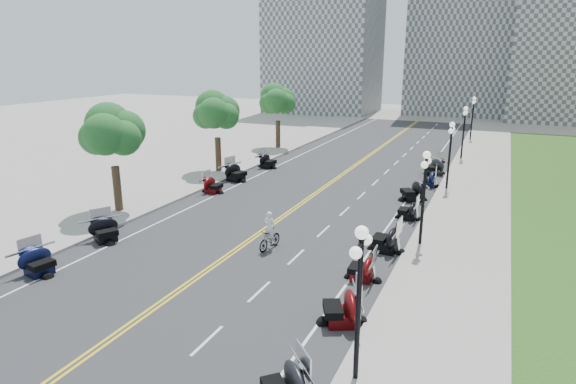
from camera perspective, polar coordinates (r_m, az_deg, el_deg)
The scene contains 49 objects.
ground at distance 25.54m, azimuth -5.71°, elevation -6.51°, with size 160.00×160.00×0.00m, color gray.
road at distance 34.07m, azimuth 2.60°, elevation -0.66°, with size 16.00×90.00×0.01m, color #333335.
centerline_yellow_a at distance 34.11m, azimuth 2.42°, elevation -0.63°, with size 0.12×90.00×0.00m, color yellow.
centerline_yellow_b at distance 34.03m, azimuth 2.79°, elevation -0.67°, with size 0.12×90.00×0.00m, color yellow.
edge_line_north at distance 32.40m, azimuth 13.20°, elevation -1.94°, with size 0.12×90.00×0.00m, color white.
edge_line_south at distance 36.79m, azimuth -6.71°, elevation 0.51°, with size 0.12×90.00×0.00m, color white.
lane_dash_4 at distance 17.98m, azimuth -9.56°, elevation -16.95°, with size 0.12×2.00×0.00m, color white.
lane_dash_5 at distance 20.95m, azimuth -3.43°, elevation -11.68°, with size 0.12×2.00×0.00m, color white.
lane_dash_6 at distance 24.21m, azimuth 0.96°, elevation -7.70°, with size 0.12×2.00×0.00m, color white.
lane_dash_7 at distance 27.67m, azimuth 4.22°, elevation -4.65°, with size 0.12×2.00×0.00m, color white.
lane_dash_8 at distance 31.26m, azimuth 6.72°, elevation -2.28°, with size 0.12×2.00×0.00m, color white.
lane_dash_9 at distance 34.94m, azimuth 8.70°, elevation -0.40°, with size 0.12×2.00×0.00m, color white.
lane_dash_10 at distance 38.68m, azimuth 10.30°, elevation 1.12°, with size 0.12×2.00×0.00m, color white.
lane_dash_11 at distance 42.47m, azimuth 11.61°, elevation 2.37°, with size 0.12×2.00×0.00m, color white.
lane_dash_12 at distance 46.29m, azimuth 12.71°, elevation 3.41°, with size 0.12×2.00×0.00m, color white.
lane_dash_13 at distance 50.14m, azimuth 13.64°, elevation 4.30°, with size 0.12×2.00×0.00m, color white.
lane_dash_14 at distance 54.02m, azimuth 14.45°, elevation 5.05°, with size 0.12×2.00×0.00m, color white.
lane_dash_15 at distance 57.91m, azimuth 15.14°, elevation 5.71°, with size 0.12×2.00×0.00m, color white.
lane_dash_16 at distance 61.81m, azimuth 15.75°, elevation 6.28°, with size 0.12×2.00×0.00m, color white.
lane_dash_17 at distance 65.73m, azimuth 16.29°, elevation 6.78°, with size 0.12×2.00×0.00m, color white.
lane_dash_18 at distance 69.65m, azimuth 16.77°, elevation 7.22°, with size 0.12×2.00×0.00m, color white.
lane_dash_19 at distance 73.59m, azimuth 17.20°, elevation 7.62°, with size 0.12×2.00×0.00m, color white.
sidewalk_north at distance 31.95m, azimuth 20.43°, elevation -2.68°, with size 5.00×90.00×0.15m, color #9E9991.
sidewalk_south at distance 38.97m, azimuth -11.91°, elevation 1.24°, with size 5.00×90.00×0.15m, color #9E9991.
distant_block_a at distance 87.74m, azimuth 4.31°, elevation 18.00°, with size 18.00×14.00×26.00m, color gray.
distant_block_b at distance 88.94m, azimuth 19.96°, elevation 18.41°, with size 16.00×12.00×30.00m, color gray.
street_lamp_1 at distance 14.68m, azimuth 8.35°, elevation -13.21°, with size 0.50×1.20×4.90m, color black, non-canonical shape.
street_lamp_2 at distance 25.65m, azimuth 15.75°, elevation -0.79°, with size 0.50×1.20×4.90m, color black, non-canonical shape.
street_lamp_3 at distance 37.26m, azimuth 18.58°, elevation 4.07°, with size 0.50×1.20×4.90m, color black, non-canonical shape.
street_lamp_4 at distance 49.06m, azimuth 20.08°, elevation 6.61°, with size 0.50×1.20×4.90m, color black, non-canonical shape.
street_lamp_5 at distance 60.93m, azimuth 21.00°, elevation 8.16°, with size 0.50×1.20×4.90m, color black, non-canonical shape.
tree_2 at distance 31.71m, azimuth -20.11°, elevation 5.95°, with size 4.80×4.80×9.20m, color #235619, non-canonical shape.
tree_3 at distance 41.09m, azimuth -8.44°, elevation 8.80°, with size 4.80×4.80×9.20m, color #235619, non-canonical shape.
tree_4 at distance 51.56m, azimuth -1.21°, elevation 10.37°, with size 4.80×4.80×9.20m, color #235619, non-canonical shape.
motorcycle_n_3 at distance 14.79m, azimuth -0.31°, elevation -21.70°, with size 1.93×1.93×1.35m, color black, non-canonical shape.
motorcycle_n_4 at distance 18.47m, azimuth 6.41°, elevation -13.24°, with size 2.11×2.11×1.48m, color #590A0C, non-canonical shape.
motorcycle_n_5 at distance 21.93m, azimuth 8.81°, elevation -8.72°, with size 1.82×1.82×1.27m, color #590A0C, non-canonical shape.
motorcycle_n_6 at distance 25.14m, azimuth 11.57°, elevation -5.31°, with size 2.14×2.14×1.50m, color black, non-canonical shape.
motorcycle_n_7 at distance 30.36m, azimuth 14.08°, elevation -1.99°, with size 1.80×1.80×1.26m, color black, non-canonical shape.
motorcycle_n_8 at distance 34.23m, azimuth 14.56°, elevation 0.24°, with size 2.20×2.20×1.54m, color black, non-canonical shape.
motorcycle_n_9 at distance 38.28m, azimuth 16.25°, elevation 1.63°, with size 1.98×1.98×1.38m, color black, non-canonical shape.
motorcycle_n_10 at distance 42.27m, azimuth 16.92°, elevation 2.99°, with size 2.19×2.19×1.54m, color black, non-canonical shape.
motorcycle_s_4 at distance 24.93m, azimuth -27.51°, elevation -7.20°, with size 1.97×1.97×1.38m, color black, non-canonical shape.
motorcycle_s_5 at distance 27.74m, azimuth -20.88°, elevation -4.12°, with size 2.02×2.02×1.41m, color black, non-canonical shape.
motorcycle_s_7 at distance 35.47m, azimuth -8.90°, elevation 0.92°, with size 1.87×1.87×1.31m, color #590A0C, non-canonical shape.
motorcycle_s_8 at distance 38.63m, azimuth -6.21°, elevation 2.43°, with size 2.21×2.21×1.55m, color black, non-canonical shape.
motorcycle_s_9 at distance 42.94m, azimuth -2.43°, elevation 3.77°, with size 2.00×2.00×1.40m, color black, non-canonical shape.
bicycle at distance 24.99m, azimuth -2.18°, elevation -5.62°, with size 0.51×1.80×1.08m, color #A51414.
cyclist_rider at distance 24.51m, azimuth -2.21°, elevation -2.59°, with size 0.62×0.41×1.71m, color white.
Camera 1 is at (11.87, -20.43, 9.70)m, focal length 30.00 mm.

